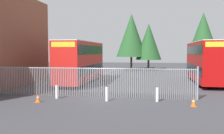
{
  "coord_description": "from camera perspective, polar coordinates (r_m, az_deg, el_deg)",
  "views": [
    {
      "loc": [
        3.72,
        -18.5,
        3.42
      ],
      "look_at": [
        0.0,
        4.0,
        2.0
      ],
      "focal_mm": 40.99,
      "sensor_mm": 36.0,
      "label": 1
    }
  ],
  "objects": [
    {
      "name": "bollard_near_right",
      "position": [
        17.65,
        10.06,
        -6.09
      ],
      "size": [
        0.2,
        0.2,
        0.95
      ],
      "primitive_type": "cylinder",
      "color": "silver",
      "rests_on": "ground"
    },
    {
      "name": "tree_tall_back",
      "position": [
        45.25,
        19.67,
        7.13
      ],
      "size": [
        4.81,
        4.81,
        9.85
      ],
      "color": "#4C3823",
      "rests_on": "ground"
    },
    {
      "name": "tree_mid_row",
      "position": [
        46.92,
        4.35,
        7.07
      ],
      "size": [
        5.46,
        5.46,
        10.21
      ],
      "color": "#4C3823",
      "rests_on": "ground"
    },
    {
      "name": "tree_short_side",
      "position": [
        46.59,
        8.17,
        5.64
      ],
      "size": [
        4.56,
        4.56,
        8.41
      ],
      "color": "#4C3823",
      "rests_on": "ground"
    },
    {
      "name": "palisade_fence",
      "position": [
        19.19,
        -4.59,
        -3.15
      ],
      "size": [
        15.4,
        0.14,
        2.35
      ],
      "color": "gray",
      "rests_on": "ground"
    },
    {
      "name": "bollard_near_left",
      "position": [
        18.89,
        -12.23,
        -5.48
      ],
      "size": [
        0.2,
        0.2,
        0.95
      ],
      "primitive_type": "cylinder",
      "color": "silver",
      "rests_on": "ground"
    },
    {
      "name": "double_decker_bus_behind_fence_left",
      "position": [
        28.73,
        20.13,
        1.36
      ],
      "size": [
        2.54,
        10.81,
        4.42
      ],
      "color": "#B70C0C",
      "rests_on": "ground"
    },
    {
      "name": "double_decker_bus_near_gate",
      "position": [
        27.49,
        -6.93,
        1.46
      ],
      "size": [
        2.54,
        10.81,
        4.42
      ],
      "color": "red",
      "rests_on": "ground"
    },
    {
      "name": "bollard_center_front",
      "position": [
        17.56,
        -1.16,
        -6.09
      ],
      "size": [
        0.2,
        0.2,
        0.95
      ],
      "primitive_type": "cylinder",
      "color": "silver",
      "rests_on": "ground"
    },
    {
      "name": "traffic_cone_by_gate",
      "position": [
        16.68,
        17.74,
        -7.42
      ],
      "size": [
        0.34,
        0.34,
        0.59
      ],
      "color": "orange",
      "rests_on": "ground"
    },
    {
      "name": "ground_plane",
      "position": [
        26.97,
        1.39,
        -3.72
      ],
      "size": [
        100.0,
        100.0,
        0.0
      ],
      "primitive_type": "plane",
      "color": "#3D3D42"
    },
    {
      "name": "traffic_cone_mid_forecourt",
      "position": [
        17.91,
        -16.19,
        -6.64
      ],
      "size": [
        0.34,
        0.34,
        0.59
      ],
      "color": "orange",
      "rests_on": "ground"
    }
  ]
}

